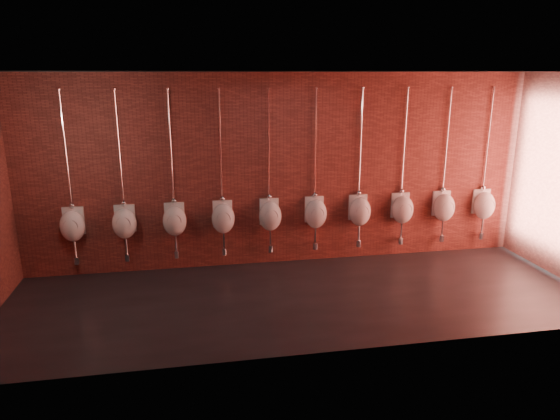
% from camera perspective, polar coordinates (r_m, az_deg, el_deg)
% --- Properties ---
extents(ground, '(8.50, 8.50, 0.00)m').
position_cam_1_polar(ground, '(7.43, 2.51, -9.97)').
color(ground, black).
rests_on(ground, ground).
extents(room_shell, '(8.54, 3.04, 3.22)m').
position_cam_1_polar(room_shell, '(6.82, 2.71, 5.49)').
color(room_shell, black).
rests_on(room_shell, ground).
extents(urinal_0, '(0.39, 0.34, 2.72)m').
position_cam_1_polar(urinal_0, '(8.45, -22.63, -1.56)').
color(urinal_0, white).
rests_on(urinal_0, ground).
extents(urinal_1, '(0.39, 0.34, 2.72)m').
position_cam_1_polar(urinal_1, '(8.31, -17.36, -1.34)').
color(urinal_1, white).
rests_on(urinal_1, ground).
extents(urinal_2, '(0.39, 0.34, 2.72)m').
position_cam_1_polar(urinal_2, '(8.24, -11.96, -1.09)').
color(urinal_2, white).
rests_on(urinal_2, ground).
extents(urinal_3, '(0.39, 0.34, 2.72)m').
position_cam_1_polar(urinal_3, '(8.25, -6.52, -0.84)').
color(urinal_3, white).
rests_on(urinal_3, ground).
extents(urinal_4, '(0.39, 0.34, 2.72)m').
position_cam_1_polar(urinal_4, '(8.33, -1.14, -0.57)').
color(urinal_4, white).
rests_on(urinal_4, ground).
extents(urinal_5, '(0.39, 0.34, 2.72)m').
position_cam_1_polar(urinal_5, '(8.49, 4.09, -0.32)').
color(urinal_5, white).
rests_on(urinal_5, ground).
extents(urinal_6, '(0.39, 0.34, 2.72)m').
position_cam_1_polar(urinal_6, '(8.71, 9.10, -0.07)').
color(urinal_6, white).
rests_on(urinal_6, ground).
extents(urinal_7, '(0.39, 0.34, 2.72)m').
position_cam_1_polar(urinal_7, '(8.99, 13.82, 0.17)').
color(urinal_7, white).
rests_on(urinal_7, ground).
extents(urinal_8, '(0.39, 0.34, 2.72)m').
position_cam_1_polar(urinal_8, '(9.34, 18.22, 0.39)').
color(urinal_8, white).
rests_on(urinal_8, ground).
extents(urinal_9, '(0.39, 0.34, 2.72)m').
position_cam_1_polar(urinal_9, '(9.73, 22.29, 0.59)').
color(urinal_9, white).
rests_on(urinal_9, ground).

